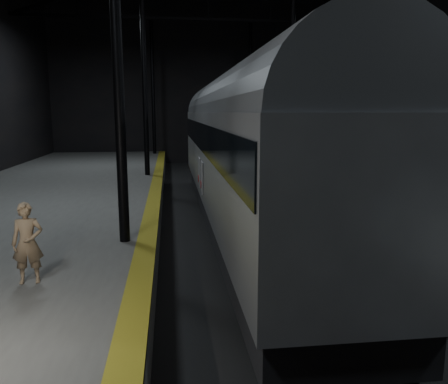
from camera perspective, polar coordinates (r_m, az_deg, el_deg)
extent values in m
plane|color=black|center=(15.76, 2.74, -5.20)|extent=(44.00, 44.00, 0.00)
cube|color=#4E4E4C|center=(16.17, -24.52, -3.91)|extent=(9.00, 43.80, 1.00)
cube|color=#4E4E4C|center=(18.43, 26.41, -2.39)|extent=(9.00, 43.80, 1.00)
cube|color=olive|center=(15.31, -9.31, -1.91)|extent=(0.50, 43.80, 0.01)
cube|color=#3F3328|center=(15.61, 0.13, -4.69)|extent=(0.08, 43.00, 0.14)
cube|color=#3F3328|center=(15.85, 5.32, -4.50)|extent=(0.08, 43.00, 0.14)
cube|color=black|center=(15.74, 2.74, -4.99)|extent=(2.40, 42.00, 0.12)
cylinder|color=black|center=(11.16, -13.88, 19.22)|extent=(0.26, 0.26, 10.00)
cylinder|color=black|center=(12.81, 24.22, 17.45)|extent=(0.26, 0.26, 10.00)
cylinder|color=black|center=(23.05, -10.36, 14.63)|extent=(0.26, 0.26, 10.00)
cylinder|color=black|center=(23.90, 8.78, 14.52)|extent=(0.26, 0.26, 10.00)
cylinder|color=black|center=(35.02, -9.27, 13.16)|extent=(0.26, 0.26, 10.00)
cylinder|color=black|center=(35.58, 3.39, 13.23)|extent=(0.26, 0.26, 10.00)
cube|color=black|center=(29.63, -2.04, 21.62)|extent=(23.60, 0.15, 0.18)
cube|color=#96989D|center=(16.01, 2.35, 4.76)|extent=(3.03, 20.89, 3.13)
cube|color=black|center=(16.32, 2.30, -2.11)|extent=(2.77, 20.47, 0.89)
cube|color=black|center=(15.96, 2.37, 7.37)|extent=(3.09, 20.57, 0.94)
cylinder|color=slate|center=(15.93, 2.39, 10.38)|extent=(2.97, 20.68, 2.97)
cube|color=black|center=(9.64, 9.58, -13.76)|extent=(1.88, 2.30, 0.37)
cube|color=black|center=(23.50, -0.60, 0.80)|extent=(1.88, 2.30, 0.37)
cube|color=silver|center=(14.88, -2.89, 1.89)|extent=(0.04, 0.78, 1.10)
cube|color=silver|center=(16.11, -3.22, 2.55)|extent=(0.04, 0.78, 1.10)
cylinder|color=maroon|center=(15.10, -3.01, 1.02)|extent=(0.03, 0.27, 0.27)
cylinder|color=maroon|center=(16.33, -3.32, 1.73)|extent=(0.03, 0.27, 0.27)
imported|color=#927759|center=(9.14, -24.27, -6.10)|extent=(0.62, 0.45, 1.57)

